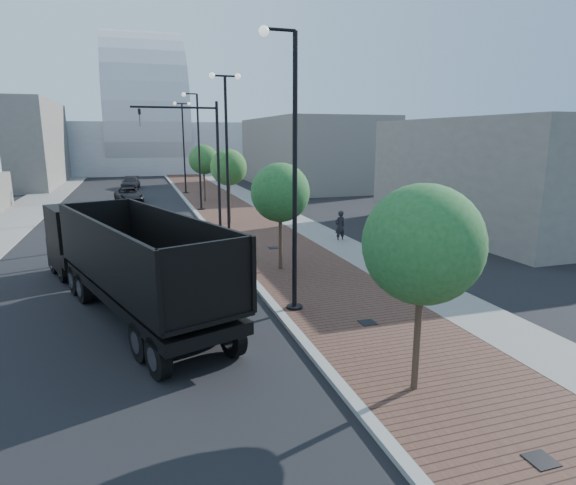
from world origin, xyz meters
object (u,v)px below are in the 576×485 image
object	(u,v)px
dark_car_mid	(129,195)
dump_truck	(108,257)
white_sedan	(127,232)
pedestrian	(340,226)

from	to	relation	value
dark_car_mid	dump_truck	bearing A→B (deg)	-99.43
white_sedan	pedestrian	bearing A→B (deg)	-24.34
white_sedan	dark_car_mid	world-z (taller)	white_sedan
dump_truck	dark_car_mid	distance (m)	27.49
dark_car_mid	pedestrian	bearing A→B (deg)	-70.04
white_sedan	pedestrian	xyz separation A→B (m)	(11.57, -2.65, 0.13)
dump_truck	pedestrian	world-z (taller)	dump_truck
dump_truck	white_sedan	distance (m)	8.54
pedestrian	white_sedan	bearing A→B (deg)	-27.10
dark_car_mid	pedestrian	xyz separation A→B (m)	(11.63, -21.64, 0.26)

